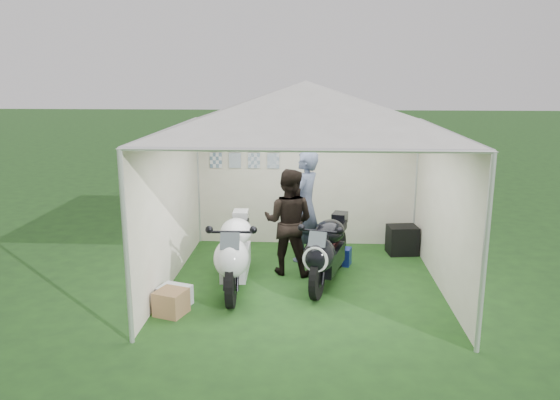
# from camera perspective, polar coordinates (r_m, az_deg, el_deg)

# --- Properties ---
(ground) EXTENTS (80.00, 80.00, 0.00)m
(ground) POSITION_cam_1_polar(r_m,az_deg,el_deg) (8.38, 2.50, -8.61)
(ground) COLOR #1E401A
(ground) RESTS_ON ground
(canopy_tent) EXTENTS (5.66, 5.66, 3.00)m
(canopy_tent) POSITION_cam_1_polar(r_m,az_deg,el_deg) (7.84, 2.69, 9.26)
(canopy_tent) COLOR silver
(canopy_tent) RESTS_ON ground
(motorcycle_white) EXTENTS (0.52, 2.13, 1.05)m
(motorcycle_white) POSITION_cam_1_polar(r_m,az_deg,el_deg) (7.96, -4.70, -5.34)
(motorcycle_white) COLOR black
(motorcycle_white) RESTS_ON ground
(motorcycle_black) EXTENTS (0.79, 1.96, 0.98)m
(motorcycle_black) POSITION_cam_1_polar(r_m,az_deg,el_deg) (8.17, 4.93, -5.13)
(motorcycle_black) COLOR black
(motorcycle_black) RESTS_ON ground
(paddock_stand) EXTENTS (0.43, 0.33, 0.29)m
(paddock_stand) POSITION_cam_1_polar(r_m,az_deg,el_deg) (9.14, 6.18, -5.84)
(paddock_stand) COLOR #1C2EB9
(paddock_stand) RESTS_ON ground
(person_dark_jacket) EXTENTS (0.93, 0.80, 1.68)m
(person_dark_jacket) POSITION_cam_1_polar(r_m,az_deg,el_deg) (8.52, 0.92, -2.29)
(person_dark_jacket) COLOR black
(person_dark_jacket) RESTS_ON ground
(person_blue_jacket) EXTENTS (0.70, 0.81, 1.87)m
(person_blue_jacket) POSITION_cam_1_polar(r_m,az_deg,el_deg) (9.12, 2.60, -0.64)
(person_blue_jacket) COLOR slate
(person_blue_jacket) RESTS_ON ground
(equipment_box) EXTENTS (0.55, 0.46, 0.50)m
(equipment_box) POSITION_cam_1_polar(r_m,az_deg,el_deg) (9.82, 12.64, -4.09)
(equipment_box) COLOR black
(equipment_box) RESTS_ON ground
(crate_0) EXTENTS (0.49, 0.43, 0.27)m
(crate_0) POSITION_cam_1_polar(r_m,az_deg,el_deg) (7.69, -10.95, -9.82)
(crate_0) COLOR silver
(crate_0) RESTS_ON ground
(crate_1) EXTENTS (0.46, 0.46, 0.33)m
(crate_1) POSITION_cam_1_polar(r_m,az_deg,el_deg) (7.43, -11.30, -10.44)
(crate_1) COLOR olive
(crate_1) RESTS_ON ground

